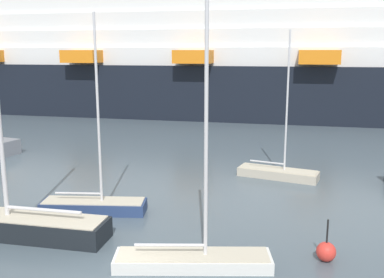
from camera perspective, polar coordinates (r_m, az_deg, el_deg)
name	(u,v)px	position (r m, az deg, el deg)	size (l,w,h in m)	color
ground_plane	(112,273)	(14.77, -10.39, -16.87)	(600.00, 600.00, 0.00)	#4C5B66
sailboat_0	(21,222)	(18.10, -21.54, -10.11)	(6.82, 1.53, 10.15)	black
sailboat_1	(193,255)	(14.72, 0.15, -14.99)	(5.28, 2.22, 8.51)	white
sailboat_2	(94,203)	(19.76, -12.73, -8.22)	(4.68, 1.92, 8.52)	navy
sailboat_3	(278,171)	(24.78, 11.20, -4.17)	(4.55, 2.21, 8.05)	#BCB29E
channel_buoy_0	(326,251)	(15.79, 17.16, -13.90)	(0.66, 0.66, 1.48)	red
cruise_ship	(258,63)	(49.19, 8.66, 9.86)	(100.38, 16.69, 17.74)	black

